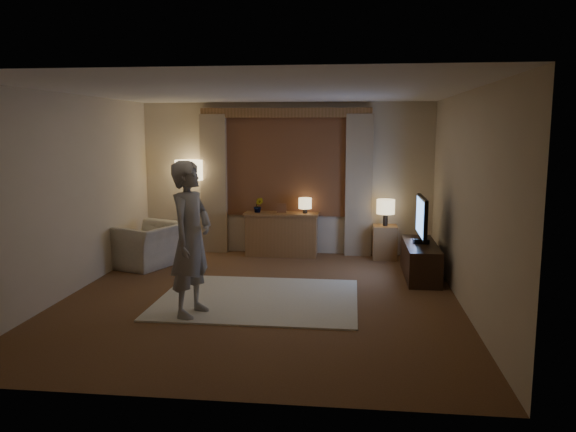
# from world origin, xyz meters

# --- Properties ---
(room) EXTENTS (5.04, 5.54, 2.64)m
(room) POSITION_xyz_m (0.00, 0.50, 1.33)
(room) COLOR brown
(room) RESTS_ON ground
(rug) EXTENTS (2.50, 2.00, 0.02)m
(rug) POSITION_xyz_m (-0.02, -0.05, 0.01)
(rug) COLOR beige
(rug) RESTS_ON floor
(sideboard) EXTENTS (1.20, 0.40, 0.70)m
(sideboard) POSITION_xyz_m (-0.05, 2.50, 0.35)
(sideboard) COLOR brown
(sideboard) RESTS_ON floor
(picture_frame) EXTENTS (0.16, 0.02, 0.20)m
(picture_frame) POSITION_xyz_m (-0.05, 2.50, 0.80)
(picture_frame) COLOR brown
(picture_frame) RESTS_ON sideboard
(plant) EXTENTS (0.17, 0.13, 0.30)m
(plant) POSITION_xyz_m (-0.45, 2.50, 0.85)
(plant) COLOR #999999
(plant) RESTS_ON sideboard
(table_lamp_sideboard) EXTENTS (0.22, 0.22, 0.30)m
(table_lamp_sideboard) POSITION_xyz_m (0.35, 2.50, 0.90)
(table_lamp_sideboard) COLOR black
(table_lamp_sideboard) RESTS_ON sideboard
(floor_lamp) EXTENTS (0.47, 0.47, 1.62)m
(floor_lamp) POSITION_xyz_m (-1.65, 2.50, 1.36)
(floor_lamp) COLOR black
(floor_lamp) RESTS_ON floor
(armchair) EXTENTS (1.21, 1.29, 0.67)m
(armchair) POSITION_xyz_m (-2.05, 1.52, 0.33)
(armchair) COLOR beige
(armchair) RESTS_ON floor
(side_table) EXTENTS (0.40, 0.40, 0.56)m
(side_table) POSITION_xyz_m (1.70, 2.45, 0.28)
(side_table) COLOR brown
(side_table) RESTS_ON floor
(table_lamp_side) EXTENTS (0.30, 0.30, 0.44)m
(table_lamp_side) POSITION_xyz_m (1.70, 2.45, 0.87)
(table_lamp_side) COLOR black
(table_lamp_side) RESTS_ON side_table
(tv_stand) EXTENTS (0.45, 1.40, 0.50)m
(tv_stand) POSITION_xyz_m (2.15, 1.32, 0.25)
(tv_stand) COLOR black
(tv_stand) RESTS_ON floor
(tv) EXTENTS (0.23, 0.94, 0.68)m
(tv) POSITION_xyz_m (2.15, 1.32, 0.88)
(tv) COLOR black
(tv) RESTS_ON tv_stand
(person) EXTENTS (0.57, 0.73, 1.78)m
(person) POSITION_xyz_m (-0.67, -0.75, 0.91)
(person) COLOR #A09B94
(person) RESTS_ON rug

